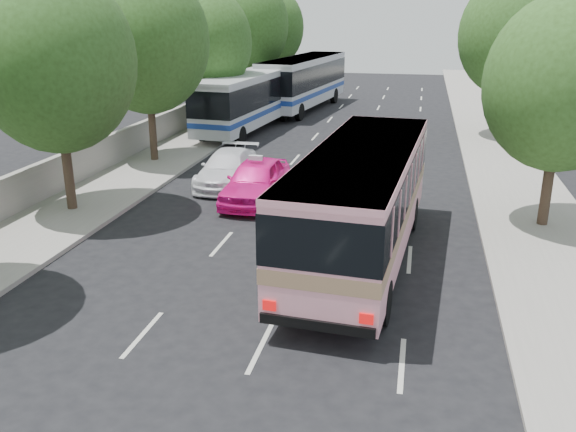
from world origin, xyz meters
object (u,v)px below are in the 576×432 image
(pink_taxi, at_px, (256,181))
(tour_coach_rear, at_px, (304,78))
(tour_coach_front, at_px, (248,96))
(pink_bus, at_px, (362,193))
(white_pickup, at_px, (228,168))

(pink_taxi, distance_m, tour_coach_rear, 23.25)
(pink_taxi, bearing_deg, tour_coach_rear, 96.99)
(tour_coach_front, bearing_deg, pink_bus, -59.50)
(pink_bus, relative_size, tour_coach_rear, 0.85)
(tour_coach_front, distance_m, tour_coach_rear, 9.07)
(pink_bus, bearing_deg, tour_coach_rear, 108.50)
(pink_taxi, xyz_separation_m, white_pickup, (-1.85, 2.10, -0.12))
(pink_bus, xyz_separation_m, white_pickup, (-6.55, 7.33, -1.46))
(tour_coach_rear, bearing_deg, pink_bus, -67.98)
(pink_bus, height_order, tour_coach_rear, tour_coach_rear)
(pink_bus, relative_size, tour_coach_front, 0.93)
(tour_coach_front, relative_size, tour_coach_rear, 0.91)
(pink_taxi, bearing_deg, tour_coach_front, 107.68)
(tour_coach_rear, bearing_deg, white_pickup, -80.48)
(tour_coach_front, bearing_deg, pink_taxi, -67.50)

